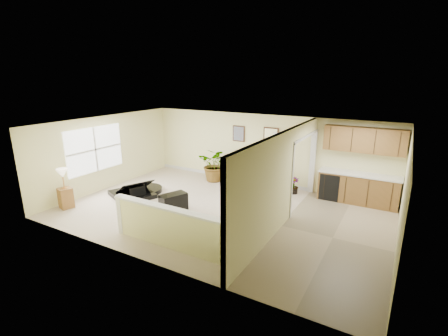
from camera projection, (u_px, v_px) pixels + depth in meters
The scene contains 20 objects.
floor at pixel (220, 212), 9.34m from camera, with size 9.00×9.00×0.00m, color beige.
back_wall at pixel (263, 150), 11.51m from camera, with size 9.00×0.04×2.50m, color #EDE9A2.
front_wall at pixel (145, 207), 6.49m from camera, with size 9.00×0.04×2.50m, color #EDE9A2.
left_wall at pixel (107, 152), 11.13m from camera, with size 0.04×6.00×2.50m, color #EDE9A2.
right_wall at pixel (404, 200), 6.87m from camera, with size 0.04×6.00×2.50m, color #EDE9A2.
ceiling at pixel (220, 126), 8.66m from camera, with size 9.00×6.00×0.04m, color silver.
kitchen_vinyl at pixel (333, 238), 7.85m from camera, with size 2.70×6.00×0.01m, color tan.
interior_partition at pixel (285, 179), 8.37m from camera, with size 0.18×5.99×2.50m.
pony_half_wall at pixel (172, 228), 7.24m from camera, with size 3.42×0.22×1.00m.
left_window at pixel (95, 149), 10.65m from camera, with size 0.05×2.15×1.45m, color white.
wall_art_left at pixel (239, 134), 11.80m from camera, with size 0.48×0.04×0.58m.
wall_mirror at pixel (271, 135), 11.19m from camera, with size 0.55×0.04×0.55m.
kitchen_cabinets at pixel (356, 175), 9.88m from camera, with size 2.36×0.65×2.33m.
piano at pixel (133, 180), 10.54m from camera, with size 1.91×1.87×1.27m.
piano_bench at pixel (173, 202), 9.37m from camera, with size 0.39×0.77×0.51m, color black.
loveseat at pixel (252, 177), 11.37m from camera, with size 1.91×1.43×0.92m.
accent_table at pixel (235, 170), 11.63m from camera, with size 0.56×0.56×0.81m.
palm_plant at pixel (215, 165), 11.94m from camera, with size 1.22×1.08×1.26m.
small_plant at pixel (294, 187), 10.77m from camera, with size 0.38×0.38×0.55m.
lamp_stand at pixel (65, 191), 9.52m from camera, with size 0.44×0.44×1.20m.
Camera 1 is at (4.34, -7.46, 3.79)m, focal length 26.00 mm.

